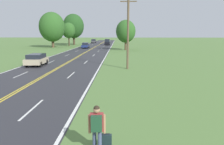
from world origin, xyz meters
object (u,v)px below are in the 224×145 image
(car_black_van_receding, at_px, (107,42))
(car_dark_grey_suv_distant, at_px, (94,41))
(tree_mid_treeline, at_px, (69,30))
(suitcase, at_px, (105,143))
(hitchhiker_person, at_px, (97,125))
(car_champagne_hatchback_mid_near, at_px, (36,59))
(tree_left_verge, at_px, (126,31))
(tree_right_cluster, at_px, (73,26))
(car_dark_blue_sedan_mid_far, at_px, (85,45))
(tree_behind_sign, at_px, (52,27))

(car_black_van_receding, xyz_separation_m, car_dark_grey_suv_distant, (-6.72, 15.58, -0.17))
(tree_mid_treeline, bearing_deg, suitcase, -75.08)
(car_black_van_receding, bearing_deg, hitchhiker_person, 1.53)
(tree_mid_treeline, bearing_deg, car_dark_grey_suv_distant, 75.09)
(car_champagne_hatchback_mid_near, relative_size, car_black_van_receding, 0.88)
(tree_left_verge, distance_m, car_black_van_receding, 22.56)
(tree_right_cluster, relative_size, car_champagne_hatchback_mid_near, 2.96)
(car_dark_blue_sedan_mid_far, relative_size, car_black_van_receding, 1.16)
(car_black_van_receding, bearing_deg, car_dark_blue_sedan_mid_far, -19.95)
(tree_behind_sign, distance_m, car_dark_grey_suv_distant, 30.30)
(hitchhiker_person, distance_m, tree_left_verge, 43.47)
(hitchhiker_person, xyz_separation_m, car_black_van_receding, (-3.29, 64.81, 0.01))
(car_champagne_hatchback_mid_near, bearing_deg, car_dark_blue_sedan_mid_far, -4.13)
(suitcase, xyz_separation_m, tree_mid_treeline, (-15.82, 59.36, 4.68))
(car_dark_blue_sedan_mid_far, bearing_deg, tree_mid_treeline, 33.32)
(car_champagne_hatchback_mid_near, height_order, car_dark_grey_suv_distant, car_dark_grey_suv_distant)
(hitchhiker_person, distance_m, suitcase, 0.80)
(suitcase, bearing_deg, car_dark_blue_sedan_mid_far, 7.75)
(hitchhiker_person, distance_m, car_dark_grey_suv_distant, 81.01)
(tree_right_cluster, xyz_separation_m, car_black_van_receding, (12.12, -1.44, -5.51))
(tree_right_cluster, xyz_separation_m, car_champagne_hatchback_mid_near, (5.78, -47.71, -5.77))
(tree_mid_treeline, distance_m, car_black_van_receding, 13.93)
(tree_mid_treeline, relative_size, car_black_van_receding, 1.81)
(tree_mid_treeline, bearing_deg, tree_right_cluster, 88.66)
(tree_mid_treeline, relative_size, tree_right_cluster, 0.69)
(car_dark_grey_suv_distant, bearing_deg, car_dark_blue_sedan_mid_far, -178.14)
(hitchhiker_person, relative_size, car_champagne_hatchback_mid_near, 0.47)
(tree_right_cluster, bearing_deg, suitcase, -76.66)
(hitchhiker_person, distance_m, car_black_van_receding, 64.90)
(tree_mid_treeline, height_order, car_dark_blue_sedan_mid_far, tree_mid_treeline)
(hitchhiker_person, xyz_separation_m, suitcase, (0.26, 0.18, -0.74))
(car_champagne_hatchback_mid_near, relative_size, car_dark_blue_sedan_mid_far, 0.76)
(tree_left_verge, relative_size, tree_behind_sign, 0.73)
(tree_mid_treeline, bearing_deg, car_champagne_hatchback_mid_near, -81.77)
(car_dark_blue_sedan_mid_far, distance_m, car_dark_grey_suv_distant, 31.09)
(tree_mid_treeline, height_order, tree_right_cluster, tree_right_cluster)
(hitchhiker_person, bearing_deg, tree_behind_sign, 17.20)
(hitchhiker_person, height_order, car_dark_blue_sedan_mid_far, hitchhiker_person)
(tree_left_verge, xyz_separation_m, car_black_van_receding, (-5.70, 21.55, -3.46))
(tree_behind_sign, relative_size, car_black_van_receding, 2.41)
(tree_left_verge, height_order, tree_behind_sign, tree_behind_sign)
(hitchhiker_person, height_order, tree_behind_sign, tree_behind_sign)
(suitcase, distance_m, car_black_van_receding, 64.74)
(car_dark_grey_suv_distant, bearing_deg, tree_left_verge, -162.45)
(tree_behind_sign, xyz_separation_m, car_dark_blue_sedan_mid_far, (9.85, -2.33, -5.01))
(tree_behind_sign, bearing_deg, car_black_van_receding, 41.12)
(tree_left_verge, relative_size, car_dark_blue_sedan_mid_far, 1.51)
(tree_left_verge, relative_size, car_black_van_receding, 1.75)
(tree_left_verge, relative_size, tree_right_cluster, 0.67)
(tree_mid_treeline, xyz_separation_m, car_dark_blue_sedan_mid_far, (7.08, -10.20, -4.18))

